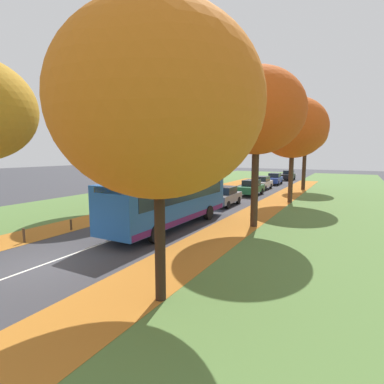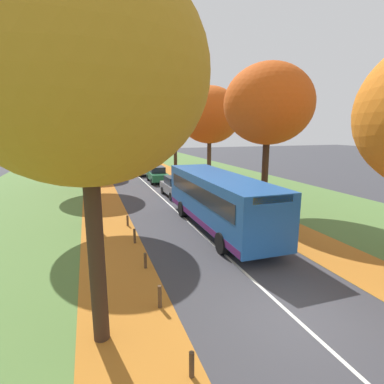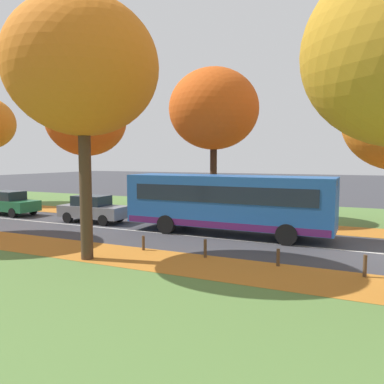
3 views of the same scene
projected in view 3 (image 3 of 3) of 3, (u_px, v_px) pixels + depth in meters
name	position (u px, v px, depth m)	size (l,w,h in m)	color
leaf_litter_left	(55.00, 247.00, 16.25)	(2.80, 60.00, 0.00)	#B26B23
grass_verge_right	(124.00, 205.00, 31.24)	(12.00, 90.00, 0.01)	#517538
leaf_litter_right	(159.00, 217.00, 24.59)	(2.80, 60.00, 0.00)	#B26B23
road_centre_line	(37.00, 221.00, 22.90)	(0.12, 80.00, 0.01)	silver
tree_left_near	(83.00, 68.00, 13.67)	(5.59, 5.59, 9.69)	#422D1E
tree_right_near	(214.00, 109.00, 23.50)	(5.66, 5.66, 9.50)	#382619
tree_right_mid	(86.00, 120.00, 28.01)	(5.98, 5.98, 9.43)	#422D1E
bollard_second	(365.00, 266.00, 12.07)	(0.12, 0.12, 0.73)	#4C3823
bollard_third	(278.00, 258.00, 13.30)	(0.12, 0.12, 0.63)	#4C3823
bollard_fourth	(205.00, 249.00, 14.45)	(0.12, 0.12, 0.72)	#4C3823
bollard_fifth	(143.00, 243.00, 15.63)	(0.12, 0.12, 0.62)	#4C3823
bus	(228.00, 201.00, 18.86)	(2.75, 10.43, 2.98)	#1E5199
car_grey_lead	(93.00, 209.00, 22.55)	(1.82, 4.22, 1.62)	slate
car_green_following	(10.00, 203.00, 25.57)	(1.94, 4.28, 1.62)	#1E6038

